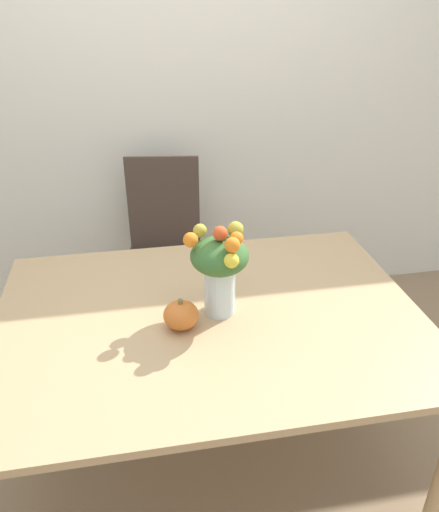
% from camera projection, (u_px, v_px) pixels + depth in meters
% --- Properties ---
extents(ground_plane, '(12.00, 12.00, 0.00)m').
position_uv_depth(ground_plane, '(211.00, 451.00, 2.22)').
color(ground_plane, '#8E7556').
extents(wall_back, '(8.00, 0.06, 2.70)m').
position_uv_depth(wall_back, '(169.00, 85.00, 2.70)').
color(wall_back, silver).
rests_on(wall_back, ground_plane).
extents(dining_table, '(1.59, 1.16, 0.74)m').
position_uv_depth(dining_table, '(210.00, 330.00, 1.90)').
color(dining_table, tan).
rests_on(dining_table, ground_plane).
extents(flower_vase, '(0.23, 0.23, 0.36)m').
position_uv_depth(flower_vase, '(220.00, 267.00, 1.79)').
color(flower_vase, silver).
rests_on(flower_vase, dining_table).
extents(pumpkin, '(0.13, 0.13, 0.12)m').
position_uv_depth(pumpkin, '(181.00, 315.00, 1.78)').
color(pumpkin, orange).
rests_on(pumpkin, dining_table).
extents(dining_chair_near_window, '(0.48, 0.48, 1.03)m').
position_uv_depth(dining_chair_near_window, '(164.00, 251.00, 2.78)').
color(dining_chair_near_window, '#47382D').
rests_on(dining_chair_near_window, ground_plane).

